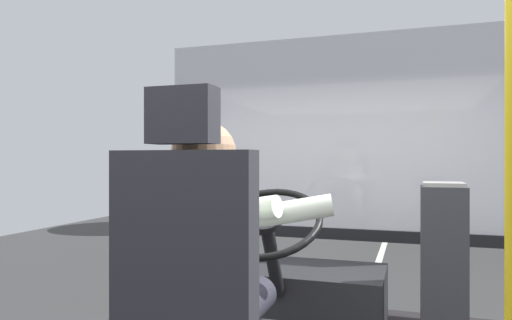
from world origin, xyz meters
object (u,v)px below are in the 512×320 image
object	(u,v)px
driver_seat	(196,312)
steering_console	(290,296)
bus_driver	(210,252)
fare_box	(443,273)

from	to	relation	value
driver_seat	steering_console	size ratio (longest dim) A/B	1.16
driver_seat	bus_driver	world-z (taller)	driver_seat
driver_seat	fare_box	bearing A→B (deg)	53.42
bus_driver	fare_box	bearing A→B (deg)	50.45
driver_seat	steering_console	distance (m)	1.31
driver_seat	bus_driver	size ratio (longest dim) A/B	1.56
steering_console	fare_box	bearing A→B (deg)	-9.43
driver_seat	bus_driver	xyz separation A→B (m)	(-0.00, 0.12, 0.18)
bus_driver	steering_console	world-z (taller)	bus_driver
driver_seat	fare_box	distance (m)	1.42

